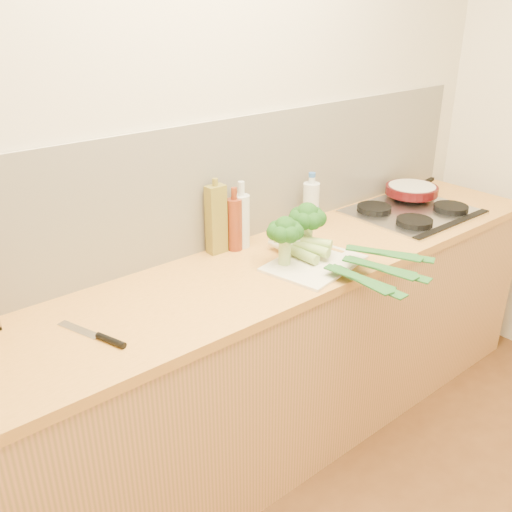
% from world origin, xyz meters
% --- Properties ---
extents(room_shell, '(3.50, 3.50, 3.50)m').
position_xyz_m(room_shell, '(0.00, 1.49, 1.17)').
color(room_shell, beige).
rests_on(room_shell, ground).
extents(counter, '(3.20, 0.62, 0.90)m').
position_xyz_m(counter, '(0.00, 1.20, 0.45)').
color(counter, tan).
rests_on(counter, ground).
extents(gas_hob, '(0.58, 0.50, 0.04)m').
position_xyz_m(gas_hob, '(1.02, 1.20, 0.91)').
color(gas_hob, silver).
rests_on(gas_hob, counter).
extents(chopping_board, '(0.43, 0.35, 0.01)m').
position_xyz_m(chopping_board, '(0.21, 1.09, 0.91)').
color(chopping_board, white).
rests_on(chopping_board, counter).
extents(broccoli_left, '(0.15, 0.15, 0.20)m').
position_xyz_m(broccoli_left, '(0.11, 1.15, 1.05)').
color(broccoli_left, '#97B86B').
rests_on(broccoli_left, chopping_board).
extents(broccoli_right, '(0.16, 0.16, 0.21)m').
position_xyz_m(broccoli_right, '(0.27, 1.19, 1.06)').
color(broccoli_right, '#97B86B').
rests_on(broccoli_right, chopping_board).
extents(leek_front, '(0.11, 0.68, 0.04)m').
position_xyz_m(leek_front, '(0.20, 1.05, 0.93)').
color(leek_front, white).
rests_on(leek_front, chopping_board).
extents(leek_mid, '(0.22, 0.69, 0.04)m').
position_xyz_m(leek_mid, '(0.25, 1.05, 0.95)').
color(leek_mid, white).
rests_on(leek_mid, chopping_board).
extents(leek_back, '(0.33, 0.58, 0.04)m').
position_xyz_m(leek_back, '(0.30, 1.05, 0.97)').
color(leek_back, white).
rests_on(leek_back, chopping_board).
extents(chefs_knife, '(0.12, 0.28, 0.02)m').
position_xyz_m(chefs_knife, '(-0.69, 1.12, 0.91)').
color(chefs_knife, silver).
rests_on(chefs_knife, counter).
extents(skillet, '(0.39, 0.27, 0.05)m').
position_xyz_m(skillet, '(1.17, 1.32, 0.96)').
color(skillet, '#470B0D').
rests_on(skillet, gas_hob).
extents(oil_tin, '(0.08, 0.05, 0.32)m').
position_xyz_m(oil_tin, '(-0.01, 1.44, 1.05)').
color(oil_tin, olive).
rests_on(oil_tin, counter).
extents(glass_bottle, '(0.07, 0.07, 0.29)m').
position_xyz_m(glass_bottle, '(0.11, 1.42, 1.02)').
color(glass_bottle, silver).
rests_on(glass_bottle, counter).
extents(amber_bottle, '(0.06, 0.06, 0.28)m').
position_xyz_m(amber_bottle, '(0.07, 1.41, 1.02)').
color(amber_bottle, maroon).
rests_on(amber_bottle, counter).
extents(water_bottle, '(0.08, 0.08, 0.24)m').
position_xyz_m(water_bottle, '(0.50, 1.40, 1.00)').
color(water_bottle, silver).
rests_on(water_bottle, counter).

